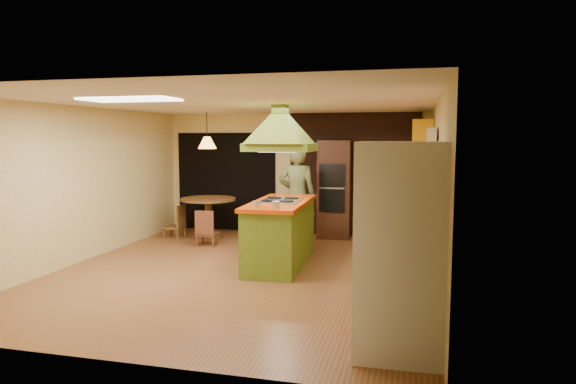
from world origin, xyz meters
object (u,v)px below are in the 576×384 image
(man, at_px, (297,196))
(wall_oven, at_px, (334,189))
(dining_table, at_px, (208,210))
(canister_large, at_px, (411,196))
(kitchen_island, at_px, (280,233))
(refrigerator, at_px, (401,249))

(man, height_order, wall_oven, wall_oven)
(wall_oven, relative_size, dining_table, 1.80)
(canister_large, bearing_deg, dining_table, 171.63)
(kitchen_island, distance_m, man, 1.44)
(canister_large, bearing_deg, wall_oven, 139.93)
(man, distance_m, canister_large, 2.03)
(man, xyz_separation_m, refrigerator, (1.97, -4.31, 0.04))
(refrigerator, bearing_deg, dining_table, 128.20)
(man, height_order, refrigerator, refrigerator)
(refrigerator, distance_m, dining_table, 6.10)
(dining_table, bearing_deg, kitchen_island, -42.03)
(wall_oven, height_order, dining_table, wall_oven)
(man, bearing_deg, canister_large, 172.20)
(kitchen_island, relative_size, dining_table, 1.92)
(canister_large, bearing_deg, man, 174.61)
(wall_oven, bearing_deg, man, -119.26)
(wall_oven, xyz_separation_m, canister_large, (1.50, -1.26, 0.04))
(kitchen_island, bearing_deg, canister_large, 28.85)
(kitchen_island, distance_m, wall_oven, 2.53)
(kitchen_island, bearing_deg, wall_oven, 77.05)
(dining_table, bearing_deg, wall_oven, 15.85)
(kitchen_island, xyz_separation_m, man, (-0.05, 1.37, 0.42))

